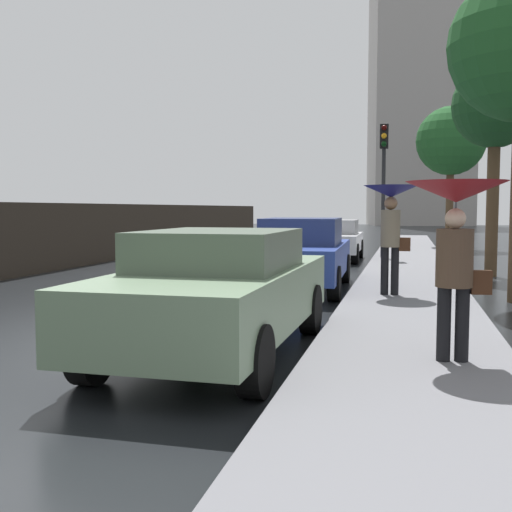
{
  "coord_description": "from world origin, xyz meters",
  "views": [
    {
      "loc": [
        5.04,
        -7.09,
        1.69
      ],
      "look_at": [
        2.32,
        4.02,
        0.81
      ],
      "focal_mm": 43.29,
      "sensor_mm": 36.0,
      "label": 1
    }
  ],
  "objects_px": {
    "pedestrian_with_umbrella_near": "(391,210)",
    "street_tree_far": "(495,108)",
    "car_green_mid_road": "(219,290)",
    "street_tree_near": "(451,142)",
    "pedestrian_with_umbrella_far": "(456,221)",
    "car_blue_far_ahead": "(302,254)",
    "traffic_light": "(384,165)",
    "car_white_near_kerb": "(333,239)"
  },
  "relations": [
    {
      "from": "car_blue_far_ahead",
      "to": "street_tree_far",
      "type": "height_order",
      "value": "street_tree_far"
    },
    {
      "from": "car_green_mid_road",
      "to": "pedestrian_with_umbrella_near",
      "type": "bearing_deg",
      "value": 69.36
    },
    {
      "from": "street_tree_far",
      "to": "pedestrian_with_umbrella_far",
      "type": "bearing_deg",
      "value": -99.15
    },
    {
      "from": "pedestrian_with_umbrella_near",
      "to": "street_tree_near",
      "type": "bearing_deg",
      "value": -99.44
    },
    {
      "from": "pedestrian_with_umbrella_near",
      "to": "pedestrian_with_umbrella_far",
      "type": "xyz_separation_m",
      "value": [
        0.76,
        -4.81,
        -0.11
      ]
    },
    {
      "from": "car_white_near_kerb",
      "to": "street_tree_far",
      "type": "relative_size",
      "value": 0.73
    },
    {
      "from": "car_blue_far_ahead",
      "to": "car_white_near_kerb",
      "type": "bearing_deg",
      "value": 89.9
    },
    {
      "from": "traffic_light",
      "to": "car_green_mid_road",
      "type": "bearing_deg",
      "value": -95.82
    },
    {
      "from": "car_white_near_kerb",
      "to": "pedestrian_with_umbrella_near",
      "type": "bearing_deg",
      "value": -77.9
    },
    {
      "from": "car_white_near_kerb",
      "to": "pedestrian_with_umbrella_far",
      "type": "height_order",
      "value": "pedestrian_with_umbrella_far"
    },
    {
      "from": "pedestrian_with_umbrella_far",
      "to": "car_green_mid_road",
      "type": "bearing_deg",
      "value": -12.72
    },
    {
      "from": "car_white_near_kerb",
      "to": "car_green_mid_road",
      "type": "xyz_separation_m",
      "value": [
        0.25,
        -13.41,
        0.07
      ]
    },
    {
      "from": "pedestrian_with_umbrella_far",
      "to": "pedestrian_with_umbrella_near",
      "type": "bearing_deg",
      "value": -88.29
    },
    {
      "from": "car_blue_far_ahead",
      "to": "street_tree_far",
      "type": "relative_size",
      "value": 0.84
    },
    {
      "from": "car_green_mid_road",
      "to": "street_tree_far",
      "type": "height_order",
      "value": "street_tree_far"
    },
    {
      "from": "pedestrian_with_umbrella_far",
      "to": "street_tree_far",
      "type": "bearing_deg",
      "value": -106.38
    },
    {
      "from": "car_green_mid_road",
      "to": "traffic_light",
      "type": "height_order",
      "value": "traffic_light"
    },
    {
      "from": "pedestrian_with_umbrella_far",
      "to": "street_tree_far",
      "type": "distance_m",
      "value": 10.22
    },
    {
      "from": "car_green_mid_road",
      "to": "street_tree_near",
      "type": "bearing_deg",
      "value": 80.33
    },
    {
      "from": "pedestrian_with_umbrella_near",
      "to": "pedestrian_with_umbrella_far",
      "type": "bearing_deg",
      "value": 96.72
    },
    {
      "from": "car_white_near_kerb",
      "to": "street_tree_far",
      "type": "xyz_separation_m",
      "value": [
        4.38,
        -3.89,
        3.44
      ]
    },
    {
      "from": "car_blue_far_ahead",
      "to": "pedestrian_with_umbrella_far",
      "type": "distance_m",
      "value": 6.67
    },
    {
      "from": "car_blue_far_ahead",
      "to": "street_tree_near",
      "type": "distance_m",
      "value": 15.44
    },
    {
      "from": "car_blue_far_ahead",
      "to": "traffic_light",
      "type": "distance_m",
      "value": 7.8
    },
    {
      "from": "pedestrian_with_umbrella_far",
      "to": "traffic_light",
      "type": "height_order",
      "value": "traffic_light"
    },
    {
      "from": "street_tree_near",
      "to": "street_tree_far",
      "type": "distance_m",
      "value": 10.84
    },
    {
      "from": "pedestrian_with_umbrella_far",
      "to": "street_tree_near",
      "type": "height_order",
      "value": "street_tree_near"
    },
    {
      "from": "car_white_near_kerb",
      "to": "car_blue_far_ahead",
      "type": "relative_size",
      "value": 0.87
    },
    {
      "from": "car_white_near_kerb",
      "to": "traffic_light",
      "type": "height_order",
      "value": "traffic_light"
    },
    {
      "from": "pedestrian_with_umbrella_far",
      "to": "street_tree_far",
      "type": "height_order",
      "value": "street_tree_far"
    },
    {
      "from": "pedestrian_with_umbrella_far",
      "to": "traffic_light",
      "type": "xyz_separation_m",
      "value": [
        -1.21,
        13.43,
        1.48
      ]
    },
    {
      "from": "car_blue_far_ahead",
      "to": "traffic_light",
      "type": "height_order",
      "value": "traffic_light"
    },
    {
      "from": "car_green_mid_road",
      "to": "street_tree_near",
      "type": "distance_m",
      "value": 21.03
    },
    {
      "from": "street_tree_far",
      "to": "traffic_light",
      "type": "bearing_deg",
      "value": 127.24
    },
    {
      "from": "pedestrian_with_umbrella_near",
      "to": "street_tree_near",
      "type": "height_order",
      "value": "street_tree_near"
    },
    {
      "from": "car_white_near_kerb",
      "to": "traffic_light",
      "type": "distance_m",
      "value": 2.85
    },
    {
      "from": "car_white_near_kerb",
      "to": "car_green_mid_road",
      "type": "relative_size",
      "value": 0.86
    },
    {
      "from": "car_blue_far_ahead",
      "to": "pedestrian_with_umbrella_far",
      "type": "bearing_deg",
      "value": -68.98
    },
    {
      "from": "pedestrian_with_umbrella_near",
      "to": "street_tree_far",
      "type": "height_order",
      "value": "street_tree_far"
    },
    {
      "from": "pedestrian_with_umbrella_near",
      "to": "street_tree_near",
      "type": "xyz_separation_m",
      "value": [
        2.0,
        15.78,
        2.79
      ]
    },
    {
      "from": "pedestrian_with_umbrella_near",
      "to": "traffic_light",
      "type": "xyz_separation_m",
      "value": [
        -0.46,
        8.62,
        1.37
      ]
    },
    {
      "from": "pedestrian_with_umbrella_near",
      "to": "street_tree_far",
      "type": "relative_size",
      "value": 0.37
    }
  ]
}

